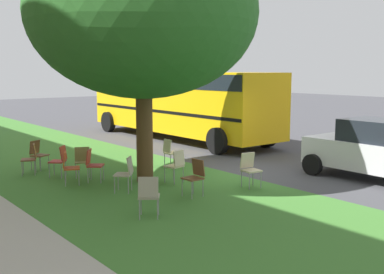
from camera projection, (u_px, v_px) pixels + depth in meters
ground at (240, 173)px, 13.63m from camera, size 80.00×80.00×0.00m
grass_verge at (148, 191)px, 11.66m from camera, size 48.00×6.00×0.01m
street_tree at (143, 14)px, 12.08m from camera, size 5.94×5.94×6.61m
chair_0 at (126, 171)px, 11.45m from camera, size 0.59×0.59×0.88m
chair_1 at (250, 167)px, 11.97m from camera, size 0.49×0.48×0.88m
chair_2 at (149, 194)px, 9.40m from camera, size 0.58×0.58×0.88m
chair_3 at (69, 165)px, 12.19m from camera, size 0.55×0.56×0.88m
chair_4 at (38, 153)px, 14.07m from camera, size 0.57×0.56×0.88m
chair_5 at (176, 164)px, 12.41m from camera, size 0.50×0.50×0.88m
chair_6 at (170, 151)px, 14.41m from camera, size 0.45×0.45×0.88m
chair_7 at (60, 159)px, 13.10m from camera, size 0.59×0.59×0.88m
chair_8 at (82, 159)px, 13.01m from camera, size 0.56×0.55×0.88m
chair_9 at (93, 163)px, 12.54m from camera, size 0.59×0.59×0.88m
chair_10 at (195, 175)px, 11.10m from camera, size 0.43×0.43×0.88m
chair_11 at (31, 157)px, 13.40m from camera, size 0.55×0.55×0.88m
parked_car at (377, 149)px, 12.74m from camera, size 3.70×1.92×1.65m
school_bus at (178, 98)px, 20.36m from camera, size 10.40×2.80×2.88m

